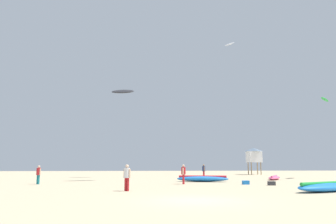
{
  "coord_description": "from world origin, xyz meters",
  "views": [
    {
      "loc": [
        -2.5,
        -15.74,
        1.78
      ],
      "look_at": [
        0.0,
        18.2,
        7.22
      ],
      "focal_mm": 34.29,
      "sensor_mm": 36.0,
      "label": 1
    }
  ],
  "objects_px": {
    "person_midground": "(183,173)",
    "kite_grounded_near": "(274,178)",
    "cooler_box": "(272,183)",
    "gear_bag": "(246,183)",
    "person_right": "(204,170)",
    "kite_aloft_2": "(325,99)",
    "person_left": "(39,173)",
    "kite_grounded_far": "(327,187)",
    "kite_aloft_0": "(123,91)",
    "kite_aloft_3": "(229,44)",
    "person_foreground": "(127,175)",
    "lifeguard_tower": "(254,155)",
    "kite_grounded_mid": "(203,179)"
  },
  "relations": [
    {
      "from": "person_right",
      "to": "kite_aloft_3",
      "type": "distance_m",
      "value": 26.69
    },
    {
      "from": "lifeguard_tower",
      "to": "gear_bag",
      "type": "relative_size",
      "value": 7.41
    },
    {
      "from": "person_right",
      "to": "kite_aloft_2",
      "type": "distance_m",
      "value": 17.08
    },
    {
      "from": "person_foreground",
      "to": "person_right",
      "type": "height_order",
      "value": "person_foreground"
    },
    {
      "from": "cooler_box",
      "to": "gear_bag",
      "type": "bearing_deg",
      "value": 143.74
    },
    {
      "from": "person_foreground",
      "to": "lifeguard_tower",
      "type": "relative_size",
      "value": 0.41
    },
    {
      "from": "person_left",
      "to": "cooler_box",
      "type": "bearing_deg",
      "value": -62.22
    },
    {
      "from": "person_foreground",
      "to": "kite_grounded_mid",
      "type": "relative_size",
      "value": 0.33
    },
    {
      "from": "person_midground",
      "to": "kite_aloft_0",
      "type": "xyz_separation_m",
      "value": [
        -6.25,
        12.83,
        9.96
      ]
    },
    {
      "from": "cooler_box",
      "to": "gear_bag",
      "type": "xyz_separation_m",
      "value": [
        -1.73,
        1.27,
        0.0
      ]
    },
    {
      "from": "kite_aloft_2",
      "to": "kite_aloft_3",
      "type": "relative_size",
      "value": 1.29
    },
    {
      "from": "person_left",
      "to": "kite_grounded_far",
      "type": "bearing_deg",
      "value": -76.95
    },
    {
      "from": "person_right",
      "to": "cooler_box",
      "type": "relative_size",
      "value": 2.94
    },
    {
      "from": "person_midground",
      "to": "gear_bag",
      "type": "bearing_deg",
      "value": 7.75
    },
    {
      "from": "person_left",
      "to": "gear_bag",
      "type": "height_order",
      "value": "person_left"
    },
    {
      "from": "cooler_box",
      "to": "kite_aloft_0",
      "type": "relative_size",
      "value": 0.18
    },
    {
      "from": "kite_grounded_far",
      "to": "kite_aloft_2",
      "type": "distance_m",
      "value": 21.71
    },
    {
      "from": "kite_aloft_0",
      "to": "kite_aloft_3",
      "type": "bearing_deg",
      "value": 34.35
    },
    {
      "from": "kite_aloft_0",
      "to": "kite_grounded_near",
      "type": "bearing_deg",
      "value": -20.23
    },
    {
      "from": "kite_aloft_0",
      "to": "kite_aloft_3",
      "type": "distance_m",
      "value": 24.17
    },
    {
      "from": "person_midground",
      "to": "kite_grounded_mid",
      "type": "height_order",
      "value": "person_midground"
    },
    {
      "from": "person_foreground",
      "to": "kite_grounded_near",
      "type": "xyz_separation_m",
      "value": [
        15.22,
        13.19,
        -0.77
      ]
    },
    {
      "from": "person_midground",
      "to": "person_left",
      "type": "bearing_deg",
      "value": -167.14
    },
    {
      "from": "gear_bag",
      "to": "kite_aloft_2",
      "type": "height_order",
      "value": "kite_aloft_2"
    },
    {
      "from": "person_right",
      "to": "kite_aloft_2",
      "type": "xyz_separation_m",
      "value": [
        14.68,
        -2.03,
        8.49
      ]
    },
    {
      "from": "kite_aloft_2",
      "to": "lifeguard_tower",
      "type": "bearing_deg",
      "value": 109.83
    },
    {
      "from": "person_midground",
      "to": "kite_aloft_3",
      "type": "relative_size",
      "value": 0.82
    },
    {
      "from": "person_midground",
      "to": "kite_grounded_near",
      "type": "bearing_deg",
      "value": 47.76
    },
    {
      "from": "kite_aloft_3",
      "to": "kite_aloft_0",
      "type": "bearing_deg",
      "value": -145.65
    },
    {
      "from": "person_left",
      "to": "kite_grounded_near",
      "type": "distance_m",
      "value": 23.87
    },
    {
      "from": "kite_grounded_far",
      "to": "kite_aloft_0",
      "type": "bearing_deg",
      "value": 124.76
    },
    {
      "from": "person_right",
      "to": "kite_grounded_near",
      "type": "relative_size",
      "value": 0.43
    },
    {
      "from": "person_right",
      "to": "person_midground",
      "type": "bearing_deg",
      "value": -117.0
    },
    {
      "from": "kite_grounded_near",
      "to": "lifeguard_tower",
      "type": "relative_size",
      "value": 0.92
    },
    {
      "from": "person_foreground",
      "to": "kite_aloft_0",
      "type": "xyz_separation_m",
      "value": [
        -1.75,
        19.45,
        9.94
      ]
    },
    {
      "from": "person_foreground",
      "to": "kite_aloft_3",
      "type": "bearing_deg",
      "value": -168.94
    },
    {
      "from": "kite_grounded_near",
      "to": "kite_aloft_2",
      "type": "height_order",
      "value": "kite_aloft_2"
    },
    {
      "from": "person_left",
      "to": "kite_aloft_2",
      "type": "bearing_deg",
      "value": -39.38
    },
    {
      "from": "gear_bag",
      "to": "kite_aloft_2",
      "type": "bearing_deg",
      "value": 35.91
    },
    {
      "from": "kite_aloft_0",
      "to": "kite_aloft_3",
      "type": "height_order",
      "value": "kite_aloft_3"
    },
    {
      "from": "person_left",
      "to": "cooler_box",
      "type": "xyz_separation_m",
      "value": [
        19.36,
        -2.78,
        -0.77
      ]
    },
    {
      "from": "person_right",
      "to": "kite_grounded_far",
      "type": "xyz_separation_m",
      "value": [
        4.4,
        -18.82,
        -0.66
      ]
    },
    {
      "from": "cooler_box",
      "to": "kite_grounded_near",
      "type": "bearing_deg",
      "value": 66.37
    },
    {
      "from": "kite_aloft_3",
      "to": "kite_aloft_2",
      "type": "bearing_deg",
      "value": -65.87
    },
    {
      "from": "kite_grounded_near",
      "to": "person_foreground",
      "type": "bearing_deg",
      "value": -139.07
    },
    {
      "from": "person_midground",
      "to": "kite_aloft_0",
      "type": "bearing_deg",
      "value": 132.22
    },
    {
      "from": "person_left",
      "to": "gear_bag",
      "type": "relative_size",
      "value": 2.83
    },
    {
      "from": "person_right",
      "to": "cooler_box",
      "type": "height_order",
      "value": "person_right"
    },
    {
      "from": "kite_grounded_far",
      "to": "lifeguard_tower",
      "type": "height_order",
      "value": "lifeguard_tower"
    },
    {
      "from": "kite_aloft_0",
      "to": "cooler_box",
      "type": "bearing_deg",
      "value": -48.42
    }
  ]
}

